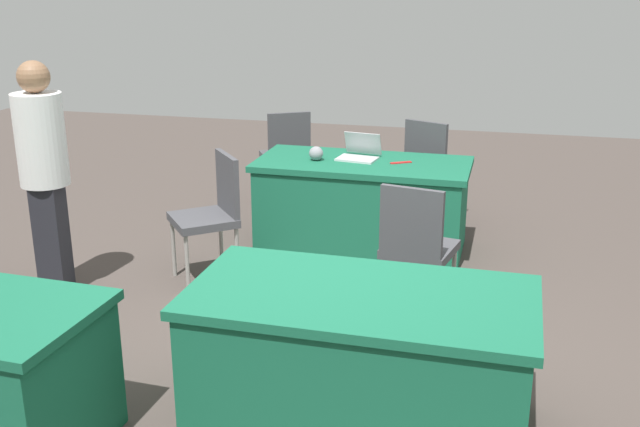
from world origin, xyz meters
name	(u,v)px	position (x,y,z in m)	size (l,w,h in m)	color
ground_plane	(320,372)	(0.00, 0.00, 0.00)	(14.40, 14.40, 0.00)	#4C423D
table_foreground	(362,205)	(0.16, -2.11, 0.38)	(1.76, 0.85, 0.75)	#196647
table_mid_left	(360,360)	(-0.32, 0.48, 0.38)	(1.74, 0.94, 0.75)	#196647
chair_near_front	(417,242)	(-0.44, -0.85, 0.55)	(0.52, 0.52, 0.95)	#9E9993
chair_tucked_right	(432,163)	(-0.33, -2.97, 0.55)	(0.58, 0.58, 0.96)	#9E9993
chair_aisle	(212,209)	(1.12, -1.17, 0.56)	(0.62, 0.62, 0.97)	#9E9993
chair_by_pillar	(287,151)	(1.12, -3.17, 0.54)	(0.60, 0.60, 0.94)	#9E9993
person_attendee_standing	(44,168)	(2.16, -0.68, 0.94)	(0.42, 0.42, 1.68)	#26262D
laptop_silver	(359,154)	(0.21, -2.19, 0.79)	(0.36, 0.34, 0.21)	silver
yarn_ball	(316,153)	(0.54, -2.05, 0.81)	(0.12, 0.12, 0.12)	gray
scissors_red	(401,163)	(-0.15, -2.13, 0.76)	(0.18, 0.04, 0.01)	red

